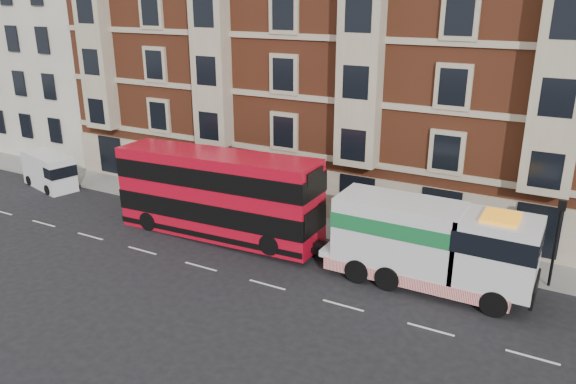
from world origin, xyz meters
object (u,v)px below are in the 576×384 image
object	(u,v)px
tow_truck	(427,244)
box_van	(49,171)
pedestrian	(186,194)
double_decker_bus	(217,193)

from	to	relation	value
tow_truck	box_van	size ratio (longest dim) A/B	1.94
box_van	pedestrian	size ratio (longest dim) A/B	2.82
double_decker_bus	pedestrian	distance (m)	5.40
double_decker_bus	pedestrian	size ratio (longest dim) A/B	6.84
tow_truck	pedestrian	world-z (taller)	tow_truck
tow_truck	box_van	world-z (taller)	tow_truck
tow_truck	pedestrian	bearing A→B (deg)	170.99
box_van	pedestrian	distance (m)	11.53
double_decker_bus	tow_truck	distance (m)	12.07
double_decker_bus	tow_truck	xyz separation A→B (m)	(12.07, -0.00, -0.46)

